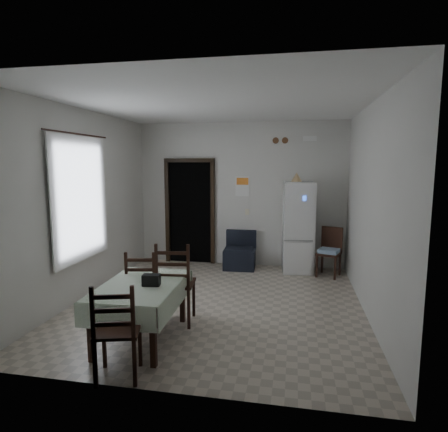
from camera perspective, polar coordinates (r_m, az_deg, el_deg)
ground at (r=5.75m, az=-0.95°, el=-13.12°), size 4.50×4.50×0.00m
ceiling at (r=5.43m, az=-1.03°, el=16.76°), size 4.20×4.50×0.02m
wall_back at (r=7.61m, az=2.46°, el=3.29°), size 4.20×0.02×2.90m
wall_front at (r=3.26m, az=-9.06°, el=-3.11°), size 4.20×0.02×2.90m
wall_left at (r=6.18m, az=-20.43°, el=1.71°), size 0.02×4.50×2.90m
wall_right at (r=5.39m, az=21.45°, el=0.81°), size 0.02×4.50×2.90m
doorway at (r=8.06m, az=-4.75°, el=0.75°), size 1.06×0.52×2.22m
window_recess at (r=6.03m, az=-21.86°, el=2.45°), size 0.10×1.20×1.60m
curtain at (r=5.97m, az=-20.97°, el=2.44°), size 0.02×1.45×1.85m
curtain_rod at (r=5.96m, az=-21.35°, el=11.57°), size 0.02×1.60×0.02m
calendar at (r=7.58m, az=2.83°, el=4.55°), size 0.28×0.02×0.40m
calendar_image at (r=7.57m, az=2.83°, el=5.31°), size 0.24×0.01×0.14m
light_switch at (r=7.61m, az=3.55°, el=0.63°), size 0.08×0.02×0.12m
vent_left at (r=7.51m, az=7.89°, el=11.33°), size 0.12×0.03×0.12m
vent_right at (r=7.51m, az=9.28°, el=11.30°), size 0.12×0.03×0.12m
emergency_light at (r=7.49m, az=12.96°, el=11.45°), size 0.25×0.07×0.09m
fridge at (r=7.29m, az=11.25°, el=-1.69°), size 0.62×0.62×1.73m
tan_cone at (r=7.23m, az=11.01°, el=5.84°), size 0.21×0.21×0.17m
navy_seat at (r=7.46m, az=2.39°, el=-5.23°), size 0.63×0.62×0.74m
corner_chair at (r=7.18m, az=15.69°, el=-5.36°), size 0.50×0.50×0.90m
dining_table at (r=4.65m, az=-12.43°, el=-14.06°), size 0.91×1.34×0.68m
black_bag at (r=4.43m, az=-11.01°, el=-9.56°), size 0.21×0.14×0.13m
dining_chair_far_left at (r=5.15m, az=-12.16°, el=-10.19°), size 0.48×0.48×0.96m
dining_chair_far_right at (r=4.98m, az=-7.35°, el=-9.93°), size 0.52×0.52×1.09m
dining_chair_near_head at (r=3.91m, az=-15.89°, el=-16.23°), size 0.52×0.52×0.98m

